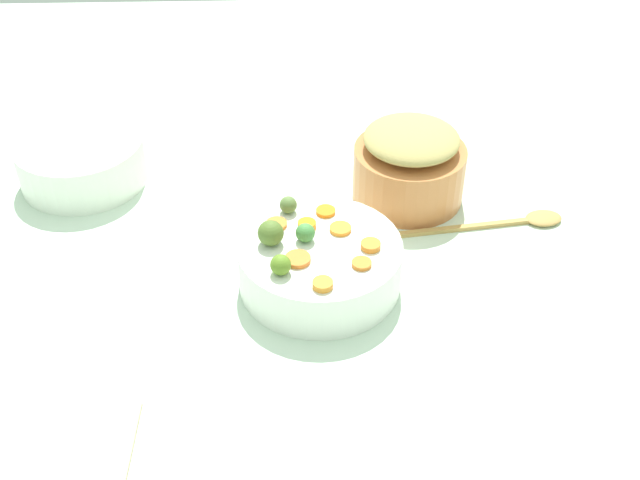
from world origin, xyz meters
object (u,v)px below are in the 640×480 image
at_px(metal_pot, 409,173).
at_px(wooden_spoon, 511,222).
at_px(casserole_dish, 82,161).
at_px(serving_bowl_carrots, 320,264).

distance_m(metal_pot, wooden_spoon, 0.20).
relative_size(metal_pot, casserole_dish, 0.86).
xyz_separation_m(serving_bowl_carrots, casserole_dish, (-0.31, -0.44, 0.00)).
relative_size(serving_bowl_carrots, wooden_spoon, 0.79).
bearing_deg(metal_pot, wooden_spoon, 62.59).
height_order(metal_pot, wooden_spoon, metal_pot).
xyz_separation_m(serving_bowl_carrots, metal_pot, (-0.23, 0.17, 0.01)).
bearing_deg(wooden_spoon, serving_bowl_carrots, -67.29).
bearing_deg(serving_bowl_carrots, metal_pot, 144.21).
height_order(wooden_spoon, casserole_dish, casserole_dish).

